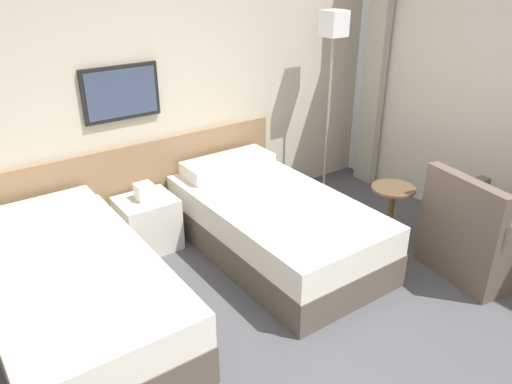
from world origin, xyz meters
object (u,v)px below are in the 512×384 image
object	(u,v)px
bed_near_window	(274,224)
floor_lamp	(332,48)
armchair	(481,238)
bed_near_door	(75,296)
side_table	(391,208)
nightstand	(148,222)

from	to	relation	value
bed_near_window	floor_lamp	size ratio (longest dim) A/B	1.03
armchair	bed_near_door	bearing A→B (deg)	77.01
bed_near_window	armchair	distance (m)	1.65
bed_near_window	bed_near_door	bearing A→B (deg)	180.00
floor_lamp	side_table	xyz separation A→B (m)	(-0.33, -1.16, -1.11)
armchair	side_table	bearing A→B (deg)	37.55
bed_near_door	side_table	bearing A→B (deg)	-11.99
nightstand	side_table	xyz separation A→B (m)	(1.66, -1.22, 0.16)
bed_near_window	side_table	world-z (taller)	bed_near_window
bed_near_door	floor_lamp	size ratio (longest dim) A/B	1.03
nightstand	armchair	size ratio (longest dim) A/B	0.70
bed_near_window	nightstand	distance (m)	1.08
side_table	bed_near_door	bearing A→B (deg)	168.01
bed_near_window	floor_lamp	bearing A→B (deg)	28.68
floor_lamp	bed_near_door	bearing A→B (deg)	-167.35
bed_near_door	armchair	distance (m)	3.07
bed_near_door	bed_near_window	size ratio (longest dim) A/B	1.00
bed_near_window	nightstand	xyz separation A→B (m)	(-0.83, 0.69, -0.02)
bed_near_window	nightstand	bearing A→B (deg)	140.47
bed_near_window	nightstand	size ratio (longest dim) A/B	3.14
nightstand	floor_lamp	xyz separation A→B (m)	(1.99, -0.05, 1.27)
side_table	armchair	size ratio (longest dim) A/B	0.68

